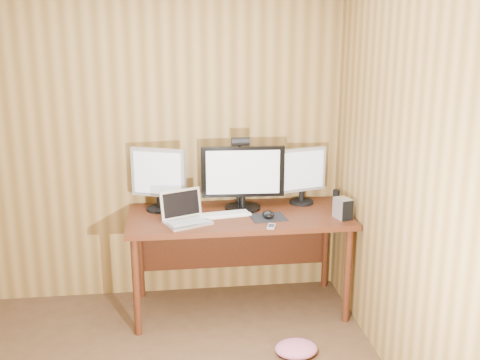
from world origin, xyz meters
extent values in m
plane|color=olive|center=(0.00, 2.00, 1.25)|extent=(4.00, 0.00, 4.00)
plane|color=olive|center=(1.75, 0.00, 1.25)|extent=(0.00, 4.00, 4.00)
cube|color=#481F0F|center=(0.93, 1.63, 0.73)|extent=(1.60, 0.70, 0.04)
cube|color=#481F0F|center=(0.93, 1.95, 0.45)|extent=(1.48, 0.02, 0.51)
cylinder|color=#481F0F|center=(0.19, 1.34, 0.35)|extent=(0.05, 0.05, 0.71)
cylinder|color=#481F0F|center=(0.19, 1.92, 0.35)|extent=(0.05, 0.05, 0.71)
cylinder|color=#481F0F|center=(1.67, 1.34, 0.35)|extent=(0.05, 0.05, 0.71)
cylinder|color=#481F0F|center=(1.67, 1.92, 0.35)|extent=(0.05, 0.05, 0.71)
cylinder|color=black|center=(0.97, 1.75, 0.76)|extent=(0.27, 0.27, 0.02)
cylinder|color=black|center=(0.97, 1.75, 0.81)|extent=(0.04, 0.04, 0.08)
cube|color=black|center=(0.97, 1.75, 1.04)|extent=(0.61, 0.07, 0.38)
cube|color=silver|center=(0.97, 1.73, 1.04)|extent=(0.54, 0.03, 0.33)
cylinder|color=black|center=(0.36, 1.80, 0.76)|extent=(0.20, 0.20, 0.02)
cylinder|color=black|center=(0.36, 1.80, 0.81)|extent=(0.04, 0.04, 0.09)
cube|color=#BBBBC0|center=(0.36, 1.80, 1.04)|extent=(0.40, 0.19, 0.36)
cube|color=silver|center=(0.35, 1.78, 1.04)|extent=(0.34, 0.14, 0.31)
cylinder|color=black|center=(1.44, 1.83, 0.76)|extent=(0.18, 0.18, 0.02)
cylinder|color=black|center=(1.44, 1.83, 0.81)|extent=(0.04, 0.04, 0.08)
cube|color=#BBBBC0|center=(1.44, 1.83, 1.02)|extent=(0.38, 0.14, 0.33)
cube|color=silver|center=(1.44, 1.81, 1.02)|extent=(0.33, 0.09, 0.29)
cube|color=silver|center=(0.55, 1.47, 0.76)|extent=(0.36, 0.31, 0.02)
cube|color=silver|center=(0.51, 1.56, 0.87)|extent=(0.30, 0.16, 0.20)
cube|color=black|center=(0.51, 1.56, 0.87)|extent=(0.26, 0.13, 0.17)
cube|color=#B2B2B7|center=(0.55, 1.47, 0.77)|extent=(0.29, 0.22, 0.00)
cube|color=white|center=(0.82, 1.61, 0.76)|extent=(0.40, 0.17, 0.02)
cube|color=white|center=(0.82, 1.61, 0.77)|extent=(0.37, 0.15, 0.00)
cube|color=black|center=(1.12, 1.52, 0.75)|extent=(0.26, 0.23, 0.00)
ellipsoid|color=black|center=(1.12, 1.52, 0.77)|extent=(0.09, 0.13, 0.04)
cube|color=silver|center=(1.65, 1.45, 0.82)|extent=(0.12, 0.15, 0.15)
cube|color=black|center=(1.66, 1.39, 0.82)|extent=(0.08, 0.03, 0.14)
cube|color=silver|center=(1.11, 1.33, 0.76)|extent=(0.08, 0.11, 0.01)
cube|color=black|center=(1.11, 1.33, 0.76)|extent=(0.06, 0.07, 0.00)
cylinder|color=black|center=(1.68, 1.74, 0.81)|extent=(0.05, 0.05, 0.12)
cube|color=black|center=(0.95, 1.89, 0.74)|extent=(0.04, 0.05, 0.05)
cylinder|color=black|center=(0.95, 1.89, 0.94)|extent=(0.02, 0.02, 0.37)
sphere|color=black|center=(0.95, 1.89, 1.12)|extent=(0.04, 0.04, 0.04)
cylinder|color=black|center=(0.95, 1.83, 1.19)|extent=(0.02, 0.13, 0.15)
cylinder|color=black|center=(0.95, 1.75, 1.26)|extent=(0.13, 0.06, 0.06)
camera|label=1|loc=(0.46, -2.20, 2.05)|focal=42.00mm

